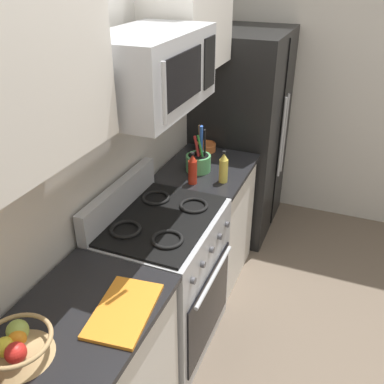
% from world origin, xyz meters
% --- Properties ---
extents(ground_plane, '(16.00, 16.00, 0.00)m').
position_xyz_m(ground_plane, '(0.00, 0.00, 0.00)').
color(ground_plane, '#6B5B4C').
extents(wall_back, '(8.00, 0.10, 2.60)m').
position_xyz_m(wall_back, '(0.00, 1.04, 1.30)').
color(wall_back, beige).
rests_on(wall_back, ground).
extents(range_oven, '(0.76, 0.63, 1.09)m').
position_xyz_m(range_oven, '(-0.00, 0.68, 0.47)').
color(range_oven, '#B2B5BA').
rests_on(range_oven, ground).
extents(counter_right, '(0.71, 0.58, 0.91)m').
position_xyz_m(counter_right, '(0.74, 0.68, 0.46)').
color(counter_right, silver).
rests_on(counter_right, ground).
extents(refrigerator, '(0.85, 0.69, 1.72)m').
position_xyz_m(refrigerator, '(1.55, 0.66, 0.86)').
color(refrigerator, black).
rests_on(refrigerator, ground).
extents(wall_right, '(0.10, 8.00, 2.60)m').
position_xyz_m(wall_right, '(2.07, 0.00, 1.30)').
color(wall_right, beige).
rests_on(wall_right, ground).
extents(microwave, '(0.72, 0.44, 0.35)m').
position_xyz_m(microwave, '(-0.00, 0.70, 1.74)').
color(microwave, '#B2B5BA').
extents(upper_cabinets_right, '(0.70, 0.34, 0.66)m').
position_xyz_m(upper_cabinets_right, '(0.75, 0.82, 1.91)').
color(upper_cabinets_right, silver).
extents(utensil_crock, '(0.17, 0.17, 0.34)m').
position_xyz_m(utensil_crock, '(0.67, 0.72, 0.98)').
color(utensil_crock, '#59AD66').
rests_on(utensil_crock, counter_right).
extents(fruit_basket, '(0.26, 0.26, 0.12)m').
position_xyz_m(fruit_basket, '(-1.03, 0.76, 0.96)').
color(fruit_basket, tan).
rests_on(fruit_basket, counter_left).
extents(cutting_board, '(0.39, 0.27, 0.02)m').
position_xyz_m(cutting_board, '(-0.69, 0.52, 0.92)').
color(cutting_board, orange).
rests_on(cutting_board, counter_left).
extents(bottle_oil, '(0.06, 0.06, 0.22)m').
position_xyz_m(bottle_oil, '(0.58, 0.51, 1.01)').
color(bottle_oil, gold).
rests_on(bottle_oil, counter_right).
extents(bottle_hot_sauce, '(0.06, 0.06, 0.22)m').
position_xyz_m(bottle_hot_sauce, '(0.48, 0.68, 1.01)').
color(bottle_hot_sauce, red).
rests_on(bottle_hot_sauce, counter_right).
extents(prep_bowl, '(0.15, 0.15, 0.06)m').
position_xyz_m(prep_bowl, '(1.01, 0.79, 0.94)').
color(prep_bowl, '#D1662D').
rests_on(prep_bowl, counter_right).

